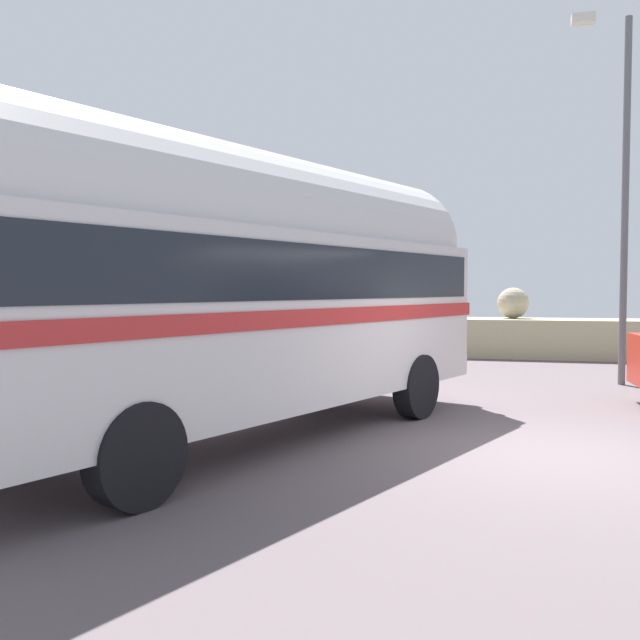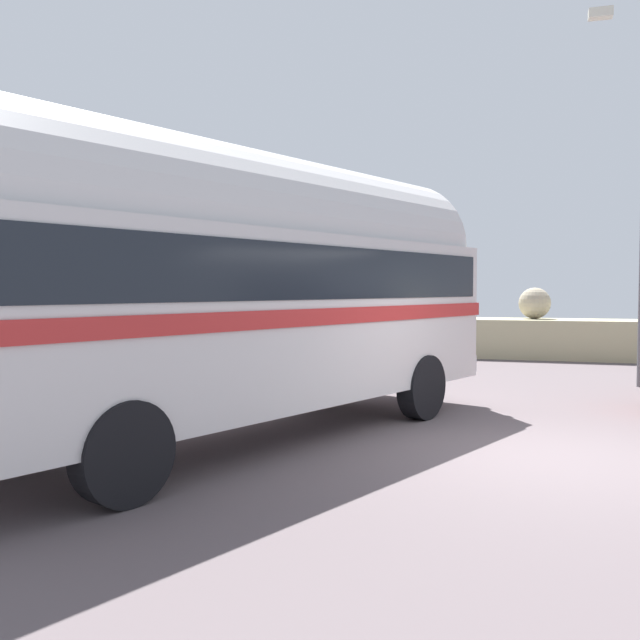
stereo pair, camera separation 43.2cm
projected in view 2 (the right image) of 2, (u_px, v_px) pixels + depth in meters
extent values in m
cube|color=#584E51|center=(551.00, 457.00, 7.90)|extent=(32.00, 26.00, 0.02)
cube|color=tan|center=(535.00, 339.00, 19.16)|extent=(31.36, 1.80, 1.10)
sphere|color=tan|center=(156.00, 299.00, 22.65)|extent=(1.02, 1.02, 1.02)
cube|color=tan|center=(273.00, 300.00, 21.42)|extent=(1.12, 1.12, 0.98)
cube|color=tan|center=(378.00, 305.00, 19.97)|extent=(0.88, 0.85, 0.75)
sphere|color=tan|center=(535.00, 303.00, 19.34)|extent=(0.89, 0.89, 0.89)
cylinder|color=black|center=(308.00, 375.00, 11.50)|extent=(0.62, 0.99, 0.96)
cylinder|color=black|center=(422.00, 387.00, 10.12)|extent=(0.62, 0.99, 0.96)
cylinder|color=black|center=(2.00, 422.00, 7.44)|extent=(0.62, 0.99, 0.96)
cylinder|color=black|center=(123.00, 453.00, 6.06)|extent=(0.62, 0.99, 0.96)
cube|color=silver|center=(244.00, 319.00, 8.73)|extent=(5.38, 8.69, 2.10)
cylinder|color=silver|center=(243.00, 236.00, 8.68)|extent=(5.07, 8.30, 2.20)
cube|color=#B52A29|center=(243.00, 315.00, 8.73)|extent=(5.46, 8.78, 0.20)
cube|color=black|center=(243.00, 274.00, 8.70)|extent=(5.29, 8.39, 0.64)
cube|color=silver|center=(415.00, 359.00, 12.09)|extent=(2.17, 1.01, 0.28)
cube|color=beige|center=(601.00, 13.00, 13.04)|extent=(0.44, 0.24, 0.18)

